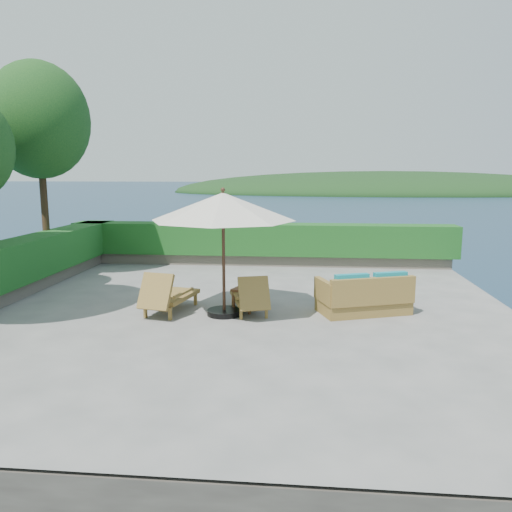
# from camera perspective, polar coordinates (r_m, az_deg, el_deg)

# --- Properties ---
(ground) EXTENTS (12.00, 12.00, 0.00)m
(ground) POSITION_cam_1_polar(r_m,az_deg,el_deg) (10.94, -1.98, -6.36)
(ground) COLOR gray
(ground) RESTS_ON ground
(foundation) EXTENTS (12.00, 12.00, 3.00)m
(foundation) POSITION_cam_1_polar(r_m,az_deg,el_deg) (11.46, -1.93, -13.84)
(foundation) COLOR #5D564A
(foundation) RESTS_ON ocean
(ocean) EXTENTS (600.00, 600.00, 0.00)m
(ocean) POSITION_cam_1_polar(r_m,az_deg,el_deg) (12.11, -1.89, -20.15)
(ocean) COLOR #152941
(ocean) RESTS_ON ground
(offshore_island) EXTENTS (126.00, 57.60, 12.60)m
(offshore_island) POSITION_cam_1_polar(r_m,az_deg,el_deg) (152.39, 14.49, 7.03)
(offshore_island) COLOR black
(offshore_island) RESTS_ON ocean
(planter_wall_far) EXTENTS (12.00, 0.60, 0.36)m
(planter_wall_far) POSITION_cam_1_polar(r_m,az_deg,el_deg) (16.33, 0.56, -0.37)
(planter_wall_far) COLOR #655E51
(planter_wall_far) RESTS_ON ground
(hedge_far) EXTENTS (12.40, 0.90, 1.00)m
(hedge_far) POSITION_cam_1_polar(r_m,az_deg,el_deg) (16.23, 0.56, 1.96)
(hedge_far) COLOR #164F19
(hedge_far) RESTS_ON planter_wall_far
(tree_far) EXTENTS (2.80, 2.80, 6.03)m
(tree_far) POSITION_cam_1_polar(r_m,az_deg,el_deg) (15.56, -23.60, 13.97)
(tree_far) COLOR #3A2616
(tree_far) RESTS_ON ground
(patio_umbrella) EXTENTS (3.07, 3.07, 2.69)m
(patio_umbrella) POSITION_cam_1_polar(r_m,az_deg,el_deg) (10.30, -3.79, 5.51)
(patio_umbrella) COLOR black
(patio_umbrella) RESTS_ON ground
(lounge_left) EXTENTS (1.02, 1.76, 0.96)m
(lounge_left) POSITION_cam_1_polar(r_m,az_deg,el_deg) (10.89, -10.04, -4.41)
(lounge_left) COLOR olive
(lounge_left) RESTS_ON ground
(lounge_right) EXTENTS (1.04, 1.65, 0.89)m
(lounge_right) POSITION_cam_1_polar(r_m,az_deg,el_deg) (10.71, -0.69, -4.64)
(lounge_right) COLOR olive
(lounge_right) RESTS_ON ground
(side_table) EXTENTS (0.62, 0.62, 0.52)m
(side_table) POSITION_cam_1_polar(r_m,az_deg,el_deg) (10.87, -1.22, -4.15)
(side_table) COLOR brown
(side_table) RESTS_ON ground
(wicker_loveseat) EXTENTS (2.12, 1.55, 0.94)m
(wicker_loveseat) POSITION_cam_1_polar(r_m,az_deg,el_deg) (10.96, 12.31, -4.58)
(wicker_loveseat) COLOR olive
(wicker_loveseat) RESTS_ON ground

